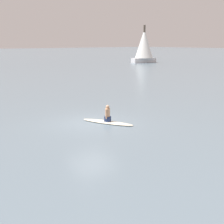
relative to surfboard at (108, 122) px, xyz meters
The scene contains 4 objects.
ground_plane 0.91m from the surfboard, 39.49° to the right, with size 400.00×400.00×0.00m, color slate.
surfboard is the anchor object (origin of this frame).
person_paddler 0.46m from the surfboard, 135.00° to the right, with size 0.39×0.38×0.92m.
sailboat_near_left 50.37m from the surfboard, 136.66° to the right, with size 5.67×4.43×7.83m.
Camera 1 is at (8.99, 13.12, 4.31)m, focal length 48.15 mm.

